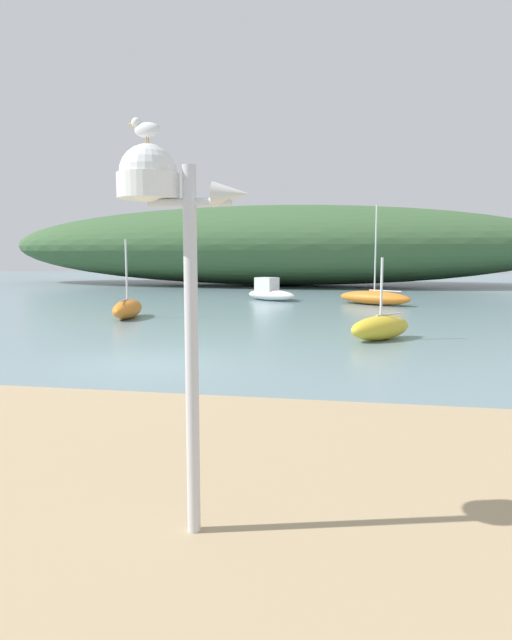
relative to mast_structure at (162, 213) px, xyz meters
name	(u,v)px	position (x,y,z in m)	size (l,w,h in m)	color
ground_plane	(153,363)	(-3.27, 8.24, -3.08)	(120.00, 120.00, 0.00)	gray
distant_hill	(276,245)	(-5.10, 42.02, 0.23)	(47.06, 14.14, 6.61)	#3D6038
mast_structure	(162,213)	(0.00, 0.00, 0.00)	(1.16, 0.54, 3.47)	silver
seagull_on_radar	(146,128)	(-0.13, 0.00, 0.71)	(0.31, 0.12, 0.22)	orange
sailboat_outer_mooring	(380,328)	(2.43, 13.02, -2.69)	(2.35, 2.42, 2.58)	gold
motorboat_by_sandbar	(270,292)	(-3.20, 26.59, -2.61)	(3.39, 2.64, 1.30)	white
sailboat_far_right	(127,309)	(-7.72, 17.00, -2.68)	(1.25, 2.87, 3.27)	orange
sailboat_near_shore	(374,297)	(2.60, 24.99, -2.70)	(4.13, 3.13, 5.15)	orange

